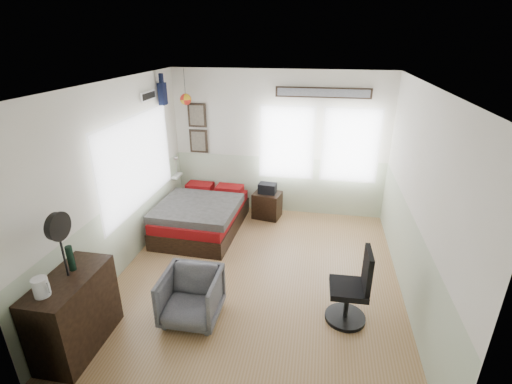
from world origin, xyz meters
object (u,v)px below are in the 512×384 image
nightstand (267,205)px  task_chair (353,293)px  dresser (75,313)px  bed (202,215)px  armchair (191,297)px

nightstand → task_chair: bearing=-50.7°
dresser → task_chair: (3.01, 0.95, -0.05)m
dresser → nightstand: (1.59, 3.55, -0.20)m
dresser → nightstand: bearing=65.9°
nightstand → task_chair: size_ratio=0.50×
task_chair → nightstand: bearing=117.0°
bed → dresser: 2.89m
bed → nightstand: bearing=36.1°
dresser → armchair: bearing=30.1°
armchair → bed: bearing=104.5°
dresser → nightstand: 3.89m
task_chair → bed: bearing=141.1°
bed → task_chair: bearing=-34.8°
armchair → nightstand: (0.49, 2.91, -0.07)m
bed → nightstand: 1.28m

